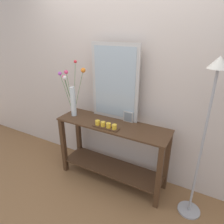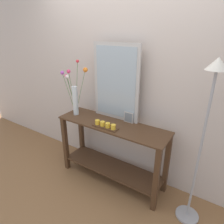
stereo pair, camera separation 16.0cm
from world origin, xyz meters
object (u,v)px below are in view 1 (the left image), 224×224
(console_table, at_px, (112,147))
(picture_frame_small, at_px, (128,117))
(mirror_leaning, at_px, (115,83))
(floor_lamp, at_px, (208,118))
(candle_tray, at_px, (106,126))
(tall_vase_left, at_px, (72,94))

(console_table, distance_m, picture_frame_small, 0.45)
(mirror_leaning, height_order, floor_lamp, mirror_leaning)
(console_table, xyz_separation_m, mirror_leaning, (-0.06, 0.17, 0.79))
(mirror_leaning, relative_size, candle_tray, 2.89)
(console_table, bearing_deg, candle_tray, -97.39)
(candle_tray, height_order, floor_lamp, floor_lamp)
(console_table, distance_m, mirror_leaning, 0.81)
(mirror_leaning, bearing_deg, tall_vase_left, -159.74)
(tall_vase_left, distance_m, floor_lamp, 1.57)
(console_table, xyz_separation_m, floor_lamp, (1.00, -0.05, 0.65))
(tall_vase_left, bearing_deg, floor_lamp, -1.37)
(mirror_leaning, relative_size, picture_frame_small, 6.83)
(candle_tray, relative_size, picture_frame_small, 2.36)
(mirror_leaning, xyz_separation_m, picture_frame_small, (0.20, -0.03, -0.39))
(mirror_leaning, height_order, picture_frame_small, mirror_leaning)
(mirror_leaning, distance_m, floor_lamp, 1.09)
(picture_frame_small, bearing_deg, tall_vase_left, -167.35)
(mirror_leaning, distance_m, candle_tray, 0.52)
(tall_vase_left, height_order, floor_lamp, floor_lamp)
(tall_vase_left, height_order, picture_frame_small, tall_vase_left)
(candle_tray, bearing_deg, mirror_leaning, 98.06)
(console_table, xyz_separation_m, tall_vase_left, (-0.56, -0.01, 0.63))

